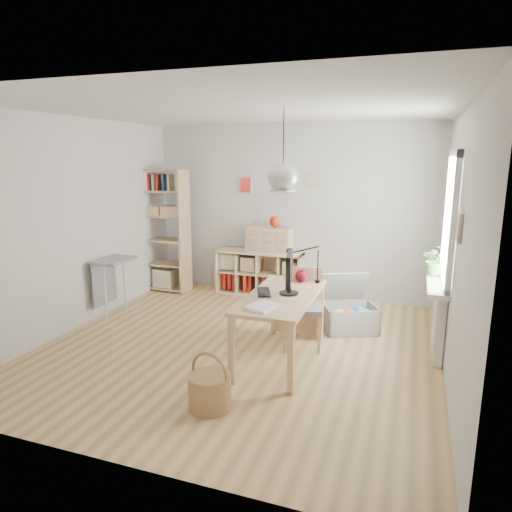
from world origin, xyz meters
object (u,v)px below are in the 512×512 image
(tall_bookshelf, at_px, (163,226))
(cube_shelf, at_px, (259,276))
(drawer_chest, at_px, (270,240))
(chair, at_px, (303,302))
(desk, at_px, (281,303))
(storage_chest, at_px, (349,312))
(monitor, at_px, (289,271))

(tall_bookshelf, bearing_deg, cube_shelf, 10.19)
(drawer_chest, bearing_deg, chair, -59.15)
(drawer_chest, bearing_deg, cube_shelf, 169.63)
(desk, distance_m, storage_chest, 1.36)
(chair, height_order, drawer_chest, drawer_chest)
(monitor, bearing_deg, cube_shelf, 104.43)
(chair, relative_size, monitor, 1.76)
(desk, height_order, cube_shelf, desk)
(desk, distance_m, drawer_chest, 2.36)
(desk, relative_size, monitor, 2.87)
(monitor, distance_m, drawer_chest, 2.33)
(cube_shelf, height_order, tall_bookshelf, tall_bookshelf)
(desk, xyz_separation_m, drawer_chest, (-0.83, 2.19, 0.26))
(desk, bearing_deg, cube_shelf, 114.61)
(storage_chest, bearing_deg, desk, -141.56)
(desk, height_order, drawer_chest, drawer_chest)
(desk, distance_m, monitor, 0.36)
(tall_bookshelf, height_order, storage_chest, tall_bookshelf)
(cube_shelf, bearing_deg, chair, -56.89)
(tall_bookshelf, relative_size, chair, 2.17)
(storage_chest, height_order, drawer_chest, drawer_chest)
(cube_shelf, bearing_deg, monitor, -63.44)
(tall_bookshelf, distance_m, chair, 3.14)
(chair, height_order, storage_chest, chair)
(desk, height_order, storage_chest, desk)
(monitor, bearing_deg, tall_bookshelf, 132.25)
(cube_shelf, height_order, monitor, monitor)
(desk, xyz_separation_m, chair, (0.12, 0.47, -0.13))
(cube_shelf, bearing_deg, tall_bookshelf, -169.81)
(chair, distance_m, monitor, 0.65)
(monitor, bearing_deg, chair, 70.60)
(tall_bookshelf, xyz_separation_m, drawer_chest, (1.76, 0.24, -0.17))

